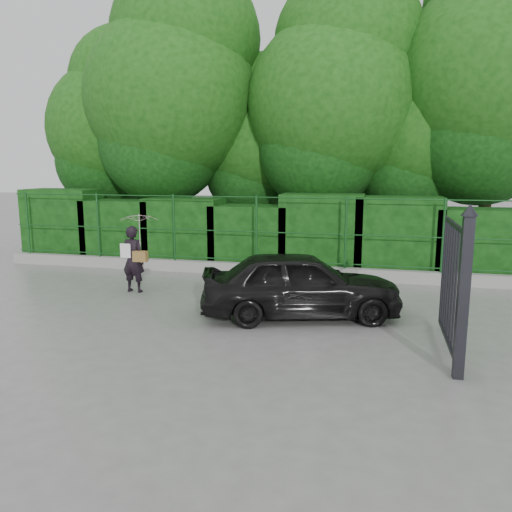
# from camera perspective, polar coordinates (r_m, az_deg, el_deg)

# --- Properties ---
(ground) EXTENTS (80.00, 80.00, 0.00)m
(ground) POSITION_cam_1_polar(r_m,az_deg,el_deg) (9.19, -9.17, -7.86)
(ground) COLOR gray
(kerb) EXTENTS (14.00, 0.25, 0.30)m
(kerb) POSITION_cam_1_polar(r_m,az_deg,el_deg) (13.27, -1.64, -1.46)
(kerb) COLOR #9E9E99
(kerb) RESTS_ON ground
(fence) EXTENTS (14.13, 0.06, 1.80)m
(fence) POSITION_cam_1_polar(r_m,az_deg,el_deg) (13.04, -0.73, 3.02)
(fence) COLOR #144719
(fence) RESTS_ON kerb
(hedge) EXTENTS (14.20, 1.20, 2.15)m
(hedge) POSITION_cam_1_polar(r_m,az_deg,el_deg) (14.10, -0.87, 2.65)
(hedge) COLOR black
(hedge) RESTS_ON ground
(trees) EXTENTS (17.10, 6.15, 8.08)m
(trees) POSITION_cam_1_polar(r_m,az_deg,el_deg) (16.04, 5.59, 16.55)
(trees) COLOR black
(trees) RESTS_ON ground
(gate) EXTENTS (0.22, 2.33, 2.36)m
(gate) POSITION_cam_1_polar(r_m,az_deg,el_deg) (7.57, 22.11, -3.06)
(gate) COLOR black
(gate) RESTS_ON ground
(woman) EXTENTS (0.85, 0.85, 1.80)m
(woman) POSITION_cam_1_polar(r_m,az_deg,el_deg) (11.56, -13.45, 1.67)
(woman) COLOR black
(woman) RESTS_ON ground
(car) EXTENTS (4.01, 2.49, 1.28)m
(car) POSITION_cam_1_polar(r_m,az_deg,el_deg) (9.48, 5.11, -3.20)
(car) COLOR black
(car) RESTS_ON ground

